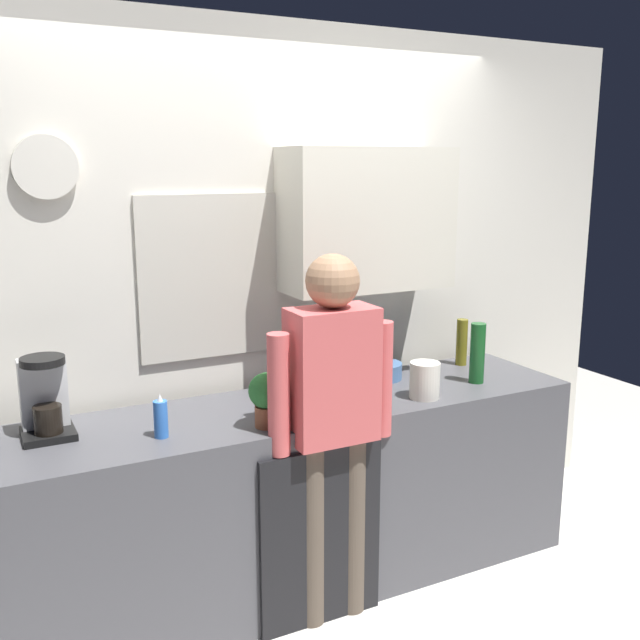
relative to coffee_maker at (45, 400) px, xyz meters
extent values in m
plane|color=silver|center=(1.07, -0.42, -1.03)|extent=(8.00, 8.00, 0.00)
cube|color=#4C4C51|center=(1.07, -0.12, -0.59)|extent=(2.66, 0.64, 0.88)
cube|color=black|center=(1.00, -0.45, -0.63)|extent=(0.56, 0.02, 0.80)
cube|color=silver|center=(1.07, 0.31, 0.27)|extent=(4.26, 0.10, 2.60)
cube|color=beige|center=(0.87, 0.25, 0.40)|extent=(0.86, 0.02, 0.76)
cube|color=#8CA5C6|center=(0.87, 0.26, 0.40)|extent=(0.80, 0.02, 0.70)
cube|color=silver|center=(1.53, 0.10, 0.65)|extent=(0.84, 0.32, 0.68)
cylinder|color=silver|center=(0.10, 0.24, 0.90)|extent=(0.26, 0.03, 0.26)
cube|color=black|center=(0.00, -0.03, -0.13)|extent=(0.20, 0.20, 0.03)
cube|color=silver|center=(0.00, 0.03, 0.02)|extent=(0.18, 0.08, 0.28)
cylinder|color=black|center=(0.00, -0.06, -0.06)|extent=(0.11, 0.11, 0.11)
cylinder|color=black|center=(0.00, -0.03, 0.17)|extent=(0.17, 0.17, 0.03)
cylinder|color=#195923|center=(1.99, -0.21, 0.00)|extent=(0.07, 0.07, 0.30)
cylinder|color=olive|center=(2.12, 0.08, -0.02)|extent=(0.06, 0.06, 0.25)
cylinder|color=#2D8C33|center=(1.24, -0.26, -0.01)|extent=(0.09, 0.09, 0.28)
cylinder|color=#3351B2|center=(0.94, -0.14, -0.10)|extent=(0.08, 0.08, 0.10)
cylinder|color=#4C72A5|center=(1.60, 0.06, -0.11)|extent=(0.22, 0.22, 0.08)
cylinder|color=#9E5638|center=(0.82, -0.31, -0.10)|extent=(0.10, 0.10, 0.09)
sphere|color=#2D7233|center=(0.82, -0.31, 0.01)|extent=(0.15, 0.15, 0.15)
cylinder|color=blue|center=(0.40, -0.23, -0.07)|extent=(0.06, 0.06, 0.15)
cone|color=white|center=(0.40, -0.23, 0.02)|extent=(0.02, 0.02, 0.03)
cylinder|color=silver|center=(1.62, -0.30, -0.06)|extent=(0.14, 0.14, 0.17)
cylinder|color=brown|center=(0.97, -0.42, -0.62)|extent=(0.12, 0.12, 0.82)
cylinder|color=brown|center=(1.17, -0.42, -0.62)|extent=(0.12, 0.12, 0.82)
cube|color=#D85959|center=(1.07, -0.42, 0.07)|extent=(0.36, 0.20, 0.56)
sphere|color=#A57A59|center=(1.07, -0.42, 0.46)|extent=(0.22, 0.22, 0.22)
cylinder|color=#D85959|center=(0.83, -0.42, 0.02)|extent=(0.09, 0.09, 0.50)
cylinder|color=#D85959|center=(1.31, -0.42, 0.02)|extent=(0.09, 0.09, 0.50)
camera|label=1|loc=(-0.27, -2.92, 0.92)|focal=40.52mm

